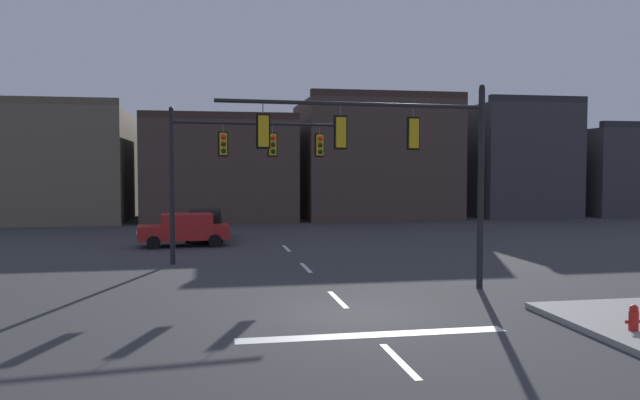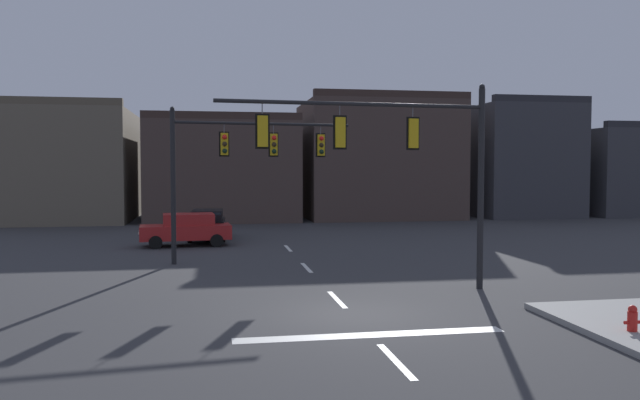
% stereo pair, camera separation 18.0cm
% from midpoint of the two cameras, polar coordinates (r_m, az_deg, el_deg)
% --- Properties ---
extents(ground_plane, '(400.00, 400.00, 0.00)m').
position_cam_midpoint_polar(ground_plane, '(16.84, 3.22, -10.38)').
color(ground_plane, '#353538').
extents(stop_bar_paint, '(6.40, 0.50, 0.01)m').
position_cam_midpoint_polar(stop_bar_paint, '(14.96, 4.98, -12.08)').
color(stop_bar_paint, silver).
rests_on(stop_bar_paint, ground).
extents(lane_centreline, '(0.16, 26.40, 0.01)m').
position_cam_midpoint_polar(lane_centreline, '(18.75, 1.82, -8.99)').
color(lane_centreline, silver).
rests_on(lane_centreline, ground).
extents(signal_mast_near_side, '(8.50, 0.75, 6.53)m').
position_cam_midpoint_polar(signal_mast_near_side, '(19.52, 7.32, 4.60)').
color(signal_mast_near_side, black).
rests_on(signal_mast_near_side, ground).
extents(signal_mast_far_side, '(7.46, 1.01, 6.32)m').
position_cam_midpoint_polar(signal_mast_far_side, '(26.09, -7.54, 3.93)').
color(signal_mast_far_side, black).
rests_on(signal_mast_far_side, ground).
extents(car_lot_nearside, '(4.57, 2.20, 1.61)m').
position_cam_midpoint_polar(car_lot_nearside, '(31.92, -11.85, -2.57)').
color(car_lot_nearside, '#A81E1E').
rests_on(car_lot_nearside, ground).
extents(car_lot_middle, '(2.06, 4.52, 1.61)m').
position_cam_midpoint_polar(car_lot_middle, '(34.65, -10.00, -2.12)').
color(car_lot_middle, black).
rests_on(car_lot_middle, ground).
extents(fire_hydrant, '(0.40, 0.30, 0.75)m').
position_cam_midpoint_polar(fire_hydrant, '(16.30, 26.75, -9.96)').
color(fire_hydrant, red).
rests_on(fire_hydrant, ground).
extents(building_row, '(55.78, 12.03, 9.43)m').
position_cam_midpoint_polar(building_row, '(49.92, 1.87, 3.11)').
color(building_row, '#665B4C').
rests_on(building_row, ground).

